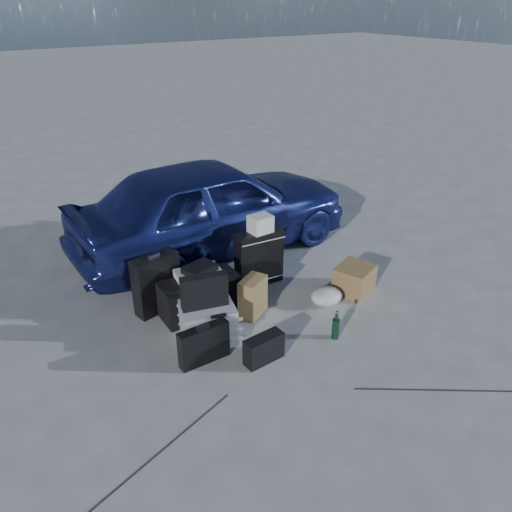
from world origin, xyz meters
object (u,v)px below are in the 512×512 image
(suitcase_left, at_px, (156,283))
(suitcase_right, at_px, (259,258))
(car, at_px, (212,206))
(duffel_bag, at_px, (200,296))
(pelican_case, at_px, (208,321))
(green_bottle, at_px, (336,325))
(briefcase, at_px, (204,344))
(cardboard_box, at_px, (354,279))

(suitcase_left, xyz_separation_m, suitcase_right, (1.16, -0.11, 0.00))
(car, xyz_separation_m, duffel_bag, (-0.81, -1.16, -0.39))
(pelican_case, xyz_separation_m, green_bottle, (0.98, -0.67, -0.03))
(car, height_order, briefcase, car)
(briefcase, xyz_separation_m, cardboard_box, (1.91, 0.14, -0.03))
(pelican_case, height_order, duffel_bag, duffel_bag)
(pelican_case, bearing_deg, duffel_bag, 87.91)
(briefcase, bearing_deg, green_bottle, -17.60)
(car, bearing_deg, briefcase, 147.74)
(pelican_case, xyz_separation_m, briefcase, (-0.20, -0.29, 0.00))
(pelican_case, xyz_separation_m, suitcase_right, (0.96, 0.58, 0.14))
(cardboard_box, bearing_deg, duffel_bag, 160.78)
(car, distance_m, suitcase_right, 1.02)
(car, distance_m, cardboard_box, 1.93)
(green_bottle, bearing_deg, briefcase, 162.09)
(car, height_order, cardboard_box, car)
(pelican_case, xyz_separation_m, suitcase_left, (-0.20, 0.69, 0.13))
(car, relative_size, green_bottle, 12.37)
(pelican_case, height_order, suitcase_left, suitcase_left)
(car, xyz_separation_m, pelican_case, (-0.93, -1.56, -0.41))
(duffel_bag, bearing_deg, pelican_case, -105.72)
(car, relative_size, suitcase_right, 5.58)
(briefcase, relative_size, cardboard_box, 1.17)
(suitcase_right, height_order, duffel_bag, suitcase_right)
(cardboard_box, bearing_deg, green_bottle, -144.32)
(pelican_case, bearing_deg, briefcase, -109.47)
(suitcase_left, xyz_separation_m, duffel_bag, (0.33, -0.28, -0.11))
(briefcase, height_order, suitcase_left, suitcase_left)
(briefcase, xyz_separation_m, suitcase_right, (1.15, 0.86, 0.13))
(briefcase, xyz_separation_m, suitcase_left, (-0.00, 0.98, 0.13))
(car, height_order, green_bottle, car)
(suitcase_right, bearing_deg, briefcase, -137.30)
(briefcase, xyz_separation_m, green_bottle, (1.18, -0.38, -0.04))
(pelican_case, height_order, suitcase_right, suitcase_right)
(pelican_case, bearing_deg, green_bottle, -19.00)
(duffel_bag, height_order, green_bottle, duffel_bag)
(duffel_bag, xyz_separation_m, cardboard_box, (1.58, -0.55, -0.05))
(suitcase_right, bearing_deg, duffel_bag, -162.47)
(cardboard_box, bearing_deg, car, 114.41)
(cardboard_box, bearing_deg, briefcase, -175.76)
(suitcase_left, bearing_deg, duffel_bag, -51.79)
(cardboard_box, bearing_deg, pelican_case, 175.14)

